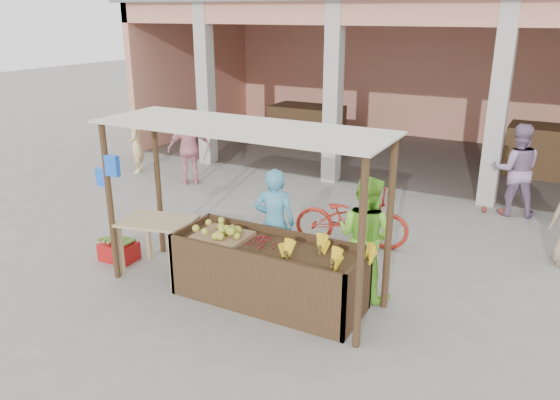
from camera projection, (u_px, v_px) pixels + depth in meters
The scene contains 18 objects.
ground at pixel (238, 292), 7.75m from camera, with size 60.00×60.00×0.00m, color slate.
market_building at pixel (420, 55), 14.27m from camera, with size 14.40×6.40×4.20m.
fruit_stall at pixel (268, 275), 7.39m from camera, with size 2.60×0.95×0.80m, color #45331B.
stall_awning at pixel (236, 156), 7.16m from camera, with size 4.09×1.35×2.39m.
banana_heap at pixel (324, 253), 6.86m from camera, with size 1.05×0.58×0.19m, color yellow, non-canonical shape.
melon_tray at pixel (222, 232), 7.53m from camera, with size 0.72×0.63×0.20m.
berry_heap at pixel (264, 240), 7.31m from camera, with size 0.49×0.40×0.16m, color maroon.
side_table at pixel (158, 229), 8.10m from camera, with size 1.21×0.95×0.87m.
papaya_pile at pixel (157, 213), 8.02m from camera, with size 0.70×0.40×0.20m, color #3F882C, non-canonical shape.
red_crate at pixel (119, 251), 8.73m from camera, with size 0.55×0.40×0.29m, color #AE1213.
plantain_bundle at pixel (118, 241), 8.67m from camera, with size 0.42×0.29×0.08m, color olive, non-canonical shape.
produce_sacks at pixel (494, 201), 10.67m from camera, with size 0.71×0.44×0.54m.
vendor_blue at pixel (274, 220), 7.98m from camera, with size 0.67×0.49×1.78m, color #4CA4CA.
vendor_green at pixel (365, 234), 7.42m from camera, with size 0.88×0.51×1.83m, color #84DB39.
motorcycle at pixel (352, 217), 9.13m from camera, with size 1.99×0.69×1.04m, color #A02518.
shopper_b at pixel (189, 146), 12.36m from camera, with size 1.05×0.56×1.78m, color pink.
shopper_e at pixel (136, 143), 13.36m from camera, with size 0.54×0.41×1.46m, color #F7D687.
shopper_f at pixel (517, 166), 10.44m from camera, with size 0.96×0.55×1.97m, color gray.
Camera 1 is at (3.79, -5.79, 3.77)m, focal length 35.00 mm.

